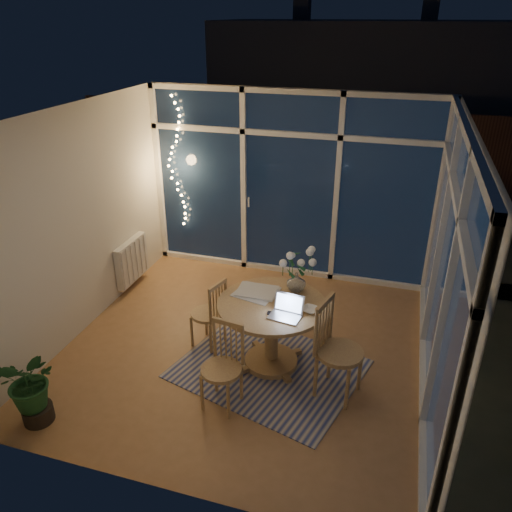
{
  "coord_description": "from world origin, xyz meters",
  "views": [
    {
      "loc": [
        1.45,
        -4.45,
        3.45
      ],
      "look_at": [
        0.04,
        0.25,
        1.05
      ],
      "focal_mm": 35.0,
      "sensor_mm": 36.0,
      "label": 1
    }
  ],
  "objects_px": {
    "chair_front": "(221,368)",
    "potted_plant": "(32,388)",
    "chair_left": "(208,312)",
    "dining_table": "(271,334)",
    "chair_right": "(340,350)",
    "flower_vase": "(296,282)",
    "laptop": "(285,308)"
  },
  "relations": [
    {
      "from": "chair_left",
      "to": "potted_plant",
      "type": "xyz_separation_m",
      "value": [
        -1.08,
        -1.59,
        -0.05
      ]
    },
    {
      "from": "chair_left",
      "to": "laptop",
      "type": "relative_size",
      "value": 2.81
    },
    {
      "from": "chair_right",
      "to": "chair_front",
      "type": "bearing_deg",
      "value": 129.81
    },
    {
      "from": "chair_left",
      "to": "potted_plant",
      "type": "relative_size",
      "value": 1.13
    },
    {
      "from": "chair_left",
      "to": "chair_front",
      "type": "bearing_deg",
      "value": 44.25
    },
    {
      "from": "chair_left",
      "to": "potted_plant",
      "type": "height_order",
      "value": "chair_left"
    },
    {
      "from": "laptop",
      "to": "flower_vase",
      "type": "bearing_deg",
      "value": 99.04
    },
    {
      "from": "chair_front",
      "to": "laptop",
      "type": "height_order",
      "value": "laptop"
    },
    {
      "from": "laptop",
      "to": "chair_left",
      "type": "bearing_deg",
      "value": 167.3
    },
    {
      "from": "chair_left",
      "to": "chair_front",
      "type": "distance_m",
      "value": 1.02
    },
    {
      "from": "chair_right",
      "to": "laptop",
      "type": "height_order",
      "value": "chair_right"
    },
    {
      "from": "laptop",
      "to": "potted_plant",
      "type": "distance_m",
      "value": 2.44
    },
    {
      "from": "laptop",
      "to": "flower_vase",
      "type": "relative_size",
      "value": 1.45
    },
    {
      "from": "chair_front",
      "to": "potted_plant",
      "type": "distance_m",
      "value": 1.73
    },
    {
      "from": "flower_vase",
      "to": "potted_plant",
      "type": "relative_size",
      "value": 0.28
    },
    {
      "from": "chair_left",
      "to": "laptop",
      "type": "bearing_deg",
      "value": 84.5
    },
    {
      "from": "dining_table",
      "to": "potted_plant",
      "type": "distance_m",
      "value": 2.36
    },
    {
      "from": "chair_right",
      "to": "potted_plant",
      "type": "distance_m",
      "value": 2.88
    },
    {
      "from": "chair_front",
      "to": "flower_vase",
      "type": "relative_size",
      "value": 4.24
    },
    {
      "from": "dining_table",
      "to": "potted_plant",
      "type": "relative_size",
      "value": 1.49
    },
    {
      "from": "chair_right",
      "to": "chair_left",
      "type": "bearing_deg",
      "value": 89.93
    },
    {
      "from": "chair_left",
      "to": "dining_table",
      "type": "bearing_deg",
      "value": 94.51
    },
    {
      "from": "chair_right",
      "to": "potted_plant",
      "type": "xyz_separation_m",
      "value": [
        -2.62,
        -1.18,
        -0.14
      ]
    },
    {
      "from": "dining_table",
      "to": "potted_plant",
      "type": "height_order",
      "value": "dining_table"
    },
    {
      "from": "dining_table",
      "to": "laptop",
      "type": "height_order",
      "value": "laptop"
    },
    {
      "from": "chair_left",
      "to": "flower_vase",
      "type": "relative_size",
      "value": 4.08
    },
    {
      "from": "chair_left",
      "to": "flower_vase",
      "type": "height_order",
      "value": "flower_vase"
    },
    {
      "from": "potted_plant",
      "to": "dining_table",
      "type": "bearing_deg",
      "value": 37.63
    },
    {
      "from": "flower_vase",
      "to": "potted_plant",
      "type": "bearing_deg",
      "value": -139.35
    },
    {
      "from": "dining_table",
      "to": "chair_front",
      "type": "relative_size",
      "value": 1.27
    },
    {
      "from": "dining_table",
      "to": "chair_right",
      "type": "height_order",
      "value": "chair_right"
    },
    {
      "from": "dining_table",
      "to": "potted_plant",
      "type": "bearing_deg",
      "value": -142.37
    }
  ]
}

